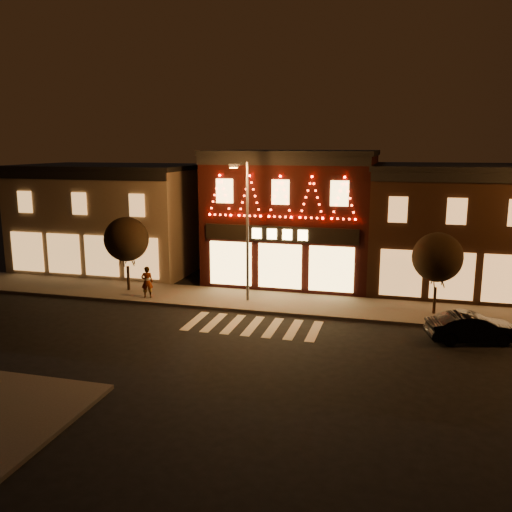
% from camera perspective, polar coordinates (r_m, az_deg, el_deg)
% --- Properties ---
extents(ground, '(120.00, 120.00, 0.00)m').
position_cam_1_polar(ground, '(23.01, -3.00, -10.43)').
color(ground, black).
rests_on(ground, ground).
extents(sidewalk_far, '(44.00, 4.00, 0.15)m').
position_cam_1_polar(sidewalk_far, '(29.90, 5.43, -5.10)').
color(sidewalk_far, '#47423D').
rests_on(sidewalk_far, ground).
extents(building_left, '(12.20, 8.28, 7.30)m').
position_cam_1_polar(building_left, '(39.81, -14.77, 4.00)').
color(building_left, '#7D6C59').
rests_on(building_left, ground).
extents(building_pulp, '(10.20, 8.34, 8.30)m').
position_cam_1_polar(building_pulp, '(35.18, 3.97, 4.24)').
color(building_pulp, black).
rests_on(building_pulp, ground).
extents(building_right_a, '(9.20, 8.28, 7.50)m').
position_cam_1_polar(building_right_a, '(34.73, 19.56, 2.84)').
color(building_right_a, '#382013').
rests_on(building_right_a, ground).
extents(streetlamp_mid, '(0.63, 1.74, 7.59)m').
position_cam_1_polar(streetlamp_mid, '(29.26, -1.10, 3.66)').
color(streetlamp_mid, '#59595E').
rests_on(streetlamp_mid, sidewalk_far).
extents(tree_left, '(2.61, 2.61, 4.36)m').
position_cam_1_polar(tree_left, '(32.77, -13.42, 1.72)').
color(tree_left, black).
rests_on(tree_left, sidewalk_far).
extents(tree_right, '(2.50, 2.50, 4.19)m').
position_cam_1_polar(tree_right, '(28.79, 18.48, -0.13)').
color(tree_right, black).
rests_on(tree_right, sidewalk_far).
extents(dark_sedan, '(4.18, 2.33, 1.30)m').
position_cam_1_polar(dark_sedan, '(26.17, 21.74, -7.00)').
color(dark_sedan, black).
rests_on(dark_sedan, ground).
extents(pedestrian, '(0.76, 0.63, 1.80)m').
position_cam_1_polar(pedestrian, '(31.29, -11.34, -2.68)').
color(pedestrian, gray).
rests_on(pedestrian, sidewalk_far).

